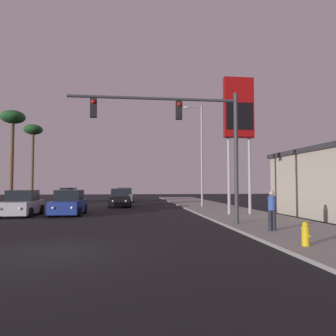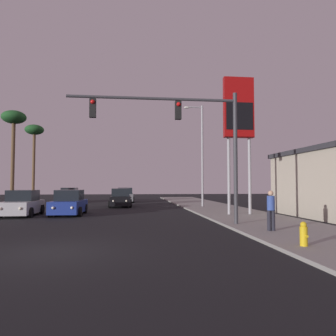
{
  "view_description": "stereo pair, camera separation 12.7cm",
  "coord_description": "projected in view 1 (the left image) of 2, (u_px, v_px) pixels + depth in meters",
  "views": [
    {
      "loc": [
        2.32,
        -10.25,
        2.04
      ],
      "look_at": [
        5.01,
        12.01,
        3.18
      ],
      "focal_mm": 35.0,
      "sensor_mm": 36.0,
      "label": 1
    },
    {
      "loc": [
        2.45,
        -10.27,
        2.04
      ],
      "look_at": [
        5.01,
        12.01,
        3.18
      ],
      "focal_mm": 35.0,
      "sensor_mm": 36.0,
      "label": 2
    }
  ],
  "objects": [
    {
      "name": "gas_station_sign",
      "position": [
        239.0,
        115.0,
        21.56
      ],
      "size": [
        2.0,
        0.42,
        9.0
      ],
      "color": "#99999E",
      "rests_on": "sidewalk_right"
    },
    {
      "name": "car_grey",
      "position": [
        124.0,
        196.0,
        38.0
      ],
      "size": [
        2.04,
        4.32,
        1.68
      ],
      "rotation": [
        0.0,
        0.0,
        3.15
      ],
      "color": "slate",
      "rests_on": "ground"
    },
    {
      "name": "street_lamp",
      "position": [
        200.0,
        150.0,
        29.14
      ],
      "size": [
        1.74,
        0.24,
        9.0
      ],
      "color": "#99999E",
      "rests_on": "sidewalk_right"
    },
    {
      "name": "fire_hydrant",
      "position": [
        306.0,
        234.0,
        10.28
      ],
      "size": [
        0.24,
        0.34,
        0.76
      ],
      "color": "gold",
      "rests_on": "sidewalk_right"
    },
    {
      "name": "traffic_light_mast",
      "position": [
        188.0,
        129.0,
        16.0
      ],
      "size": [
        8.3,
        0.36,
        6.5
      ],
      "color": "#38383D",
      "rests_on": "sidewalk_right"
    },
    {
      "name": "palm_tree_mid",
      "position": [
        13.0,
        123.0,
        32.89
      ],
      "size": [
        2.4,
        2.4,
        9.51
      ],
      "color": "brown",
      "rests_on": "ground"
    },
    {
      "name": "car_silver",
      "position": [
        22.0,
        204.0,
        21.31
      ],
      "size": [
        2.04,
        4.31,
        1.68
      ],
      "rotation": [
        0.0,
        0.0,
        3.14
      ],
      "color": "#B7B7BC",
      "rests_on": "ground"
    },
    {
      "name": "pedestrian_on_sidewalk",
      "position": [
        272.0,
        209.0,
        13.7
      ],
      "size": [
        0.34,
        0.32,
        1.67
      ],
      "color": "#23232D",
      "rests_on": "sidewalk_right"
    },
    {
      "name": "car_blue",
      "position": [
        69.0,
        204.0,
        21.95
      ],
      "size": [
        2.04,
        4.34,
        1.68
      ],
      "rotation": [
        0.0,
        0.0,
        3.11
      ],
      "color": "navy",
      "rests_on": "ground"
    },
    {
      "name": "car_black",
      "position": [
        120.0,
        198.0,
        30.22
      ],
      "size": [
        2.04,
        4.32,
        1.68
      ],
      "rotation": [
        0.0,
        0.0,
        3.15
      ],
      "color": "black",
      "rests_on": "ground"
    },
    {
      "name": "ground_plane",
      "position": [
        50.0,
        253.0,
        9.78
      ],
      "size": [
        120.0,
        120.0,
        0.0
      ],
      "primitive_type": "plane",
      "color": "black"
    },
    {
      "name": "sidewalk_right",
      "position": [
        242.0,
        216.0,
        20.84
      ],
      "size": [
        5.0,
        60.0,
        0.12
      ],
      "color": "gray",
      "rests_on": "ground"
    },
    {
      "name": "palm_tree_far",
      "position": [
        33.0,
        134.0,
        42.72
      ],
      "size": [
        2.4,
        2.4,
        9.89
      ],
      "color": "brown",
      "rests_on": "ground"
    },
    {
      "name": "car_red",
      "position": [
        68.0,
        196.0,
        37.82
      ],
      "size": [
        2.04,
        4.33,
        1.68
      ],
      "rotation": [
        0.0,
        0.0,
        3.12
      ],
      "color": "maroon",
      "rests_on": "ground"
    }
  ]
}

